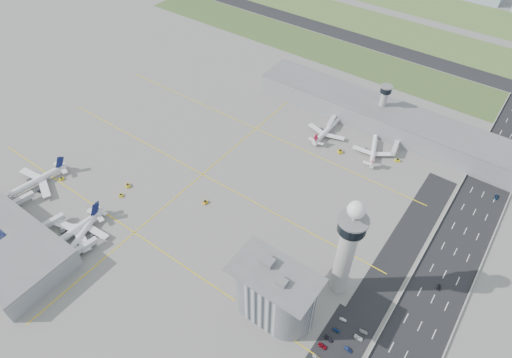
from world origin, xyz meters
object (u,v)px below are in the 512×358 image
Objects in this scene: jet_bridge_near_1 at (41,229)px; tug_5 at (397,160)px; airplane_near_c at (83,229)px; tug_0 at (62,179)px; airplane_near_b at (69,231)px; airplane_far_a at (327,129)px; car_lot_2 at (323,346)px; tug_1 at (121,195)px; tug_2 at (128,185)px; airplane_near_a at (33,179)px; jet_bridge_near_0 at (12,206)px; car_hw_2 at (496,197)px; tug_4 at (340,151)px; secondary_tower at (383,102)px; jet_bridge_near_2 at (74,255)px; car_lot_5 at (343,320)px; car_lot_9 at (348,349)px; car_lot_4 at (336,330)px; car_lot_10 at (358,338)px; car_lot_11 at (363,332)px; admin_building at (274,292)px; airplane_far_b at (374,148)px; car_lot_3 at (329,339)px; jet_bridge_far_1 at (397,143)px; car_hw_4 at (496,139)px; jet_bridge_far_0 at (334,118)px; tug_3 at (205,202)px; car_lot_1 at (316,357)px.

tug_5 is at bearing -28.44° from jet_bridge_near_1.
airplane_near_c reaches higher than tug_0.
airplane_far_a is at bearing 159.87° from airplane_near_b.
airplane_near_b is at bearing 101.28° from car_lot_2.
tug_1 is 0.83× the size of tug_2.
airplane_near_a reaches higher than jet_bridge_near_0.
tug_4 is at bearing -166.96° from car_hw_2.
airplane_near_a reaches higher than airplane_far_a.
airplane_near_b is at bearing -115.38° from secondary_tower.
jet_bridge_near_2 is at bearing 63.85° from airplane_near_b.
car_lot_5 is 14.84m from car_lot_9.
car_lot_4 reaches higher than car_lot_10.
car_lot_11 is at bearing 84.32° from airplane_near_c.
admin_building is 10.12× the size of car_lot_11.
jet_bridge_near_2 is 3.63× the size of car_lot_9.
airplane_far_b is 9.57× the size of tug_4.
car_lot_4 is at bearing -67.57° from tug_2.
car_lot_11 is 132.07m from car_hw_2.
tug_2 is 154.47m from car_lot_3.
secondary_tower is 9.13× the size of car_lot_5.
car_hw_4 is (55.03, 49.86, -2.27)m from jet_bridge_far_1.
jet_bridge_near_2 is 144.19m from car_lot_4.
airplane_far_b reaches higher than tug_4.
airplane_near_b is 47.18m from jet_bridge_near_0.
tug_2 is at bearing 92.26° from car_lot_3.
jet_bridge_near_2 is 1.00× the size of jet_bridge_far_0.
car_lot_10 is at bearing -156.15° from tug_0.
car_hw_4 is (220.03, 242.86, -2.27)m from jet_bridge_near_0.
admin_building is 33.39m from car_lot_2.
tug_3 is 0.98× the size of tug_5.
car_lot_1 is (150.55, -15.97, -0.25)m from tug_1.
airplane_far_b is 8.94× the size of car_lot_9.
airplane_near_b is 150.39m from car_lot_1.
jet_bridge_far_1 reaches higher than car_hw_2.
tug_0 is 193.61m from car_lot_3.
airplane_near_c is at bearing 96.15° from car_lot_5.
tug_0 is (8.64, 12.88, -5.15)m from airplane_near_a.
car_lot_9 is (211.82, 21.58, -5.34)m from airplane_near_a.
tug_2 reaches higher than car_lot_3.
jet_bridge_far_0 is at bearing 153.14° from airplane_near_a.
car_lot_4 is at bearing 104.20° from car_lot_10.
airplane_far_a is 36.85m from airplane_far_b.
jet_bridge_near_1 is 3.37× the size of car_lot_11.
tug_2 is 0.99× the size of car_lot_5.
tug_4 is 146.25m from car_lot_1.
airplane_far_b is 9.85× the size of car_lot_5.
tug_5 is at bearing 1.79° from car_lot_5.
car_lot_9 is at bearing -152.31° from car_lot_5.
jet_bridge_near_1 is at bearing 154.13° from airplane_far_a.
jet_bridge_far_0 is 58.67m from tug_5.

